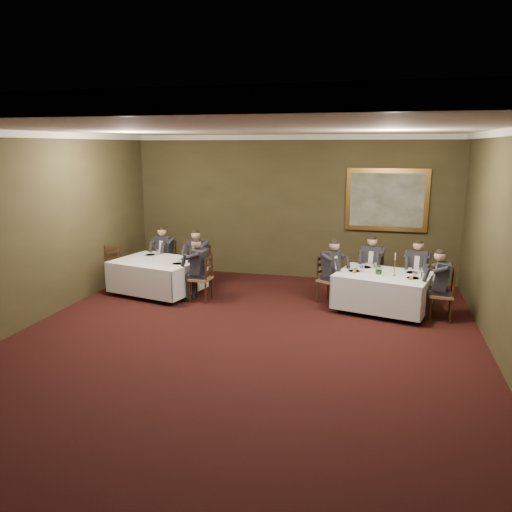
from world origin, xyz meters
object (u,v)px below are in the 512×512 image
at_px(chair_main_backright, 416,289).
at_px(diner_sec_backright, 199,265).
at_px(diner_main_endright, 441,294).
at_px(chair_sec_endright, 201,288).
at_px(diner_main_backleft, 372,273).
at_px(chair_sec_backright, 200,274).
at_px(diner_sec_endright, 201,277).
at_px(centerpiece, 379,268).
at_px(chair_main_backleft, 371,283).
at_px(table_main, 383,289).
at_px(chair_main_endright, 441,305).
at_px(candlestick, 395,267).
at_px(chair_main_endleft, 329,289).
at_px(diner_main_backright, 416,279).
at_px(chair_sec_endleft, 118,275).
at_px(table_second, 158,274).
at_px(painting, 387,200).
at_px(diner_sec_backleft, 165,261).
at_px(chair_sec_backleft, 166,270).

xyz_separation_m(chair_main_backright, diner_sec_backright, (-4.87, 0.02, 0.23)).
xyz_separation_m(diner_main_endright, chair_sec_endright, (-4.82, 0.00, -0.23)).
relative_size(diner_main_backleft, chair_sec_backright, 1.35).
xyz_separation_m(diner_sec_endright, centerpiece, (3.67, 0.21, 0.37)).
bearing_deg(chair_main_backleft, table_main, 116.71).
distance_m(table_main, diner_main_backleft, 1.02).
relative_size(chair_main_endright, diner_sec_endright, 0.74).
xyz_separation_m(chair_main_endright, diner_sec_backright, (-5.28, 1.06, 0.23)).
height_order(chair_sec_backright, centerpiece, chair_sec_backright).
bearing_deg(candlestick, chair_main_endleft, 163.03).
distance_m(diner_main_backright, chair_sec_endleft, 6.70).
relative_size(table_second, candlestick, 4.42).
xyz_separation_m(table_second, candlestick, (5.07, -0.11, 0.49)).
relative_size(diner_sec_endright, painting, 0.71).
bearing_deg(chair_main_endleft, diner_sec_backleft, -71.16).
distance_m(chair_main_backright, diner_main_endright, 1.13).
relative_size(table_second, diner_main_backright, 1.55).
bearing_deg(table_main, table_second, -179.89).
relative_size(chair_main_endleft, chair_main_endright, 1.00).
bearing_deg(diner_sec_backleft, diner_main_endright, -177.60).
distance_m(diner_sec_backleft, chair_sec_endright, 1.90).
height_order(chair_main_endleft, chair_sec_backright, same).
relative_size(chair_main_backright, chair_sec_backright, 1.00).
xyz_separation_m(table_main, centerpiece, (-0.09, -0.06, 0.43)).
bearing_deg(table_second, chair_main_endleft, 4.30).
bearing_deg(centerpiece, table_second, 179.42).
bearing_deg(diner_sec_backright, chair_main_backleft, -150.87).
xyz_separation_m(diner_sec_endright, painting, (3.76, 2.43, 1.49)).
relative_size(chair_main_backright, chair_sec_endright, 1.00).
bearing_deg(diner_sec_backright, chair_sec_backleft, 12.47).
bearing_deg(chair_sec_endleft, painting, 134.01).
xyz_separation_m(chair_sec_backleft, chair_sec_backright, (0.96, -0.22, 0.00)).
height_order(table_main, chair_sec_endright, chair_sec_endright).
height_order(diner_main_backleft, chair_main_endright, diner_main_backleft).
bearing_deg(diner_main_backleft, diner_sec_backleft, 12.97).
distance_m(chair_main_backleft, painting, 2.09).
height_order(table_main, table_second, same).
height_order(chair_main_backleft, chair_sec_backleft, same).
relative_size(chair_sec_backright, chair_sec_endright, 1.00).
bearing_deg(chair_main_backright, chair_sec_backleft, 6.90).
relative_size(diner_main_endright, painting, 0.71).
bearing_deg(diner_main_backleft, chair_main_backright, 179.81).
bearing_deg(diner_sec_endright, table_second, 78.52).
bearing_deg(diner_main_backright, chair_main_backright, -90.00).
height_order(diner_main_backright, chair_sec_backright, diner_main_backright).
distance_m(diner_main_endright, chair_sec_backleft, 6.35).
bearing_deg(diner_sec_endright, diner_main_endright, -88.66).
bearing_deg(chair_sec_backright, chair_sec_endleft, 42.71).
distance_m(chair_main_backright, diner_main_backright, 0.23).
distance_m(chair_main_endright, diner_sec_endright, 4.85).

